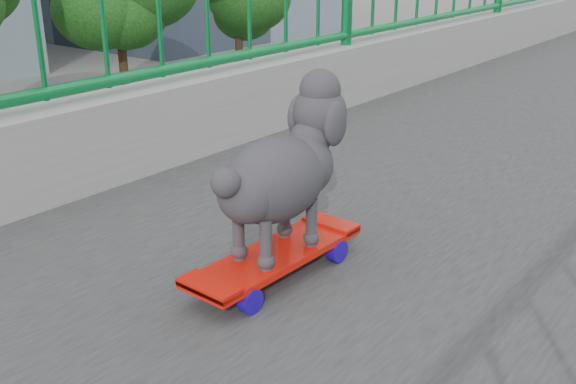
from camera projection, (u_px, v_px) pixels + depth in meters
The scene contains 5 objects.
railing at pixel (375, 294), 1.23m from camera, with size 3.00×24.00×1.42m.
skateboard at pixel (276, 258), 1.72m from camera, with size 0.18×0.54×0.07m.
poodle at pixel (282, 169), 1.66m from camera, with size 0.21×0.49×0.40m.
car_0 at pixel (465, 216), 17.99m from camera, with size 1.90×4.72×1.61m, color white.
car_3 at pixel (261, 135), 25.64m from camera, with size 2.06×5.07×1.47m, color gray.
Camera 1 is at (0.55, -0.95, 7.83)m, focal length 42.00 mm.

